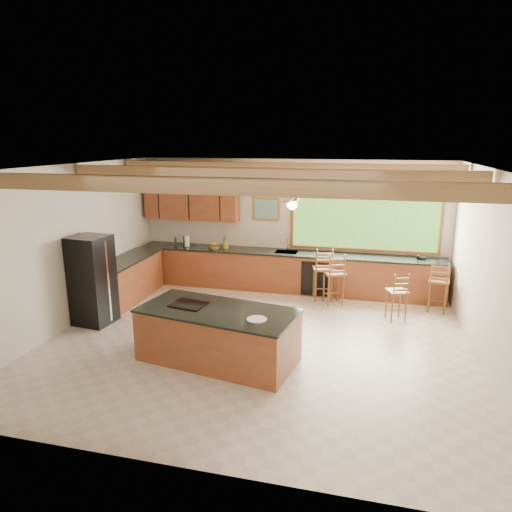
# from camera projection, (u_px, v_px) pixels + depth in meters

# --- Properties ---
(ground) EXTENTS (7.20, 7.20, 0.00)m
(ground) POSITION_uv_depth(u_px,v_px,m) (256.00, 342.00, 7.97)
(ground) COLOR beige
(ground) RESTS_ON ground
(room_shell) EXTENTS (7.27, 6.54, 3.02)m
(room_shell) POSITION_uv_depth(u_px,v_px,m) (256.00, 210.00, 8.07)
(room_shell) COLOR beige
(room_shell) RESTS_ON ground
(counter_run) EXTENTS (7.12, 3.10, 1.26)m
(counter_run) POSITION_uv_depth(u_px,v_px,m) (248.00, 273.00, 10.41)
(counter_run) COLOR brown
(counter_run) RESTS_ON ground
(island) EXTENTS (2.62, 1.57, 0.88)m
(island) POSITION_uv_depth(u_px,v_px,m) (218.00, 335.00, 7.22)
(island) COLOR brown
(island) RESTS_ON ground
(refrigerator) EXTENTS (0.73, 0.71, 1.70)m
(refrigerator) POSITION_uv_depth(u_px,v_px,m) (92.00, 280.00, 8.61)
(refrigerator) COLOR black
(refrigerator) RESTS_ON ground
(bar_stool_a) EXTENTS (0.53, 0.53, 1.13)m
(bar_stool_a) POSITION_uv_depth(u_px,v_px,m) (334.00, 275.00, 9.61)
(bar_stool_a) COLOR brown
(bar_stool_a) RESTS_ON ground
(bar_stool_b) EXTENTS (0.51, 0.51, 1.19)m
(bar_stool_b) POSITION_uv_depth(u_px,v_px,m) (323.00, 270.00, 9.83)
(bar_stool_b) COLOR brown
(bar_stool_b) RESTS_ON ground
(bar_stool_c) EXTENTS (0.46, 0.46, 0.98)m
(bar_stool_c) POSITION_uv_depth(u_px,v_px,m) (397.00, 293.00, 8.74)
(bar_stool_c) COLOR brown
(bar_stool_c) RESTS_ON ground
(bar_stool_d) EXTENTS (0.45, 0.45, 1.08)m
(bar_stool_d) POSITION_uv_depth(u_px,v_px,m) (439.00, 282.00, 9.17)
(bar_stool_d) COLOR brown
(bar_stool_d) RESTS_ON ground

